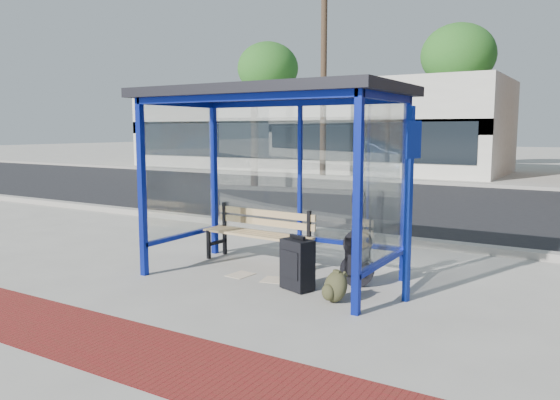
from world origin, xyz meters
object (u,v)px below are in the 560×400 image
Objects in this scene: backpack at (334,287)px; guitar_bag at (358,253)px; bench at (259,231)px; suitcase at (297,265)px.

guitar_bag is at bearing 115.74° from backpack.
bench is 4.81× the size of backpack.
bench is 1.46m from suitcase.
bench reaches higher than suitcase.
guitar_bag is (1.68, -0.39, -0.04)m from bench.
bench reaches higher than backpack.
guitar_bag is at bearing -9.60° from bench.
backpack is at bearing 1.00° from suitcase.
guitar_bag reaches higher than backpack.
guitar_bag is 0.76m from suitcase.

